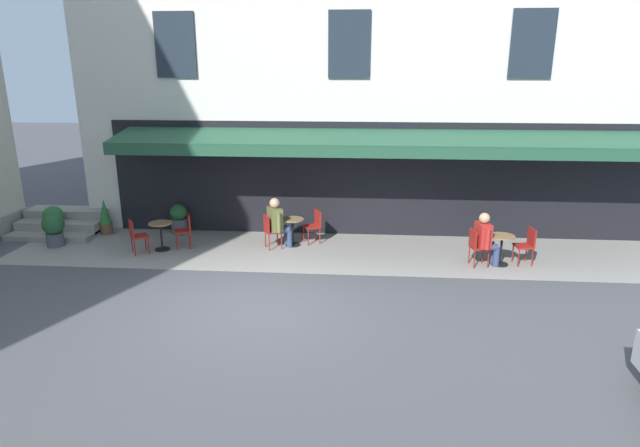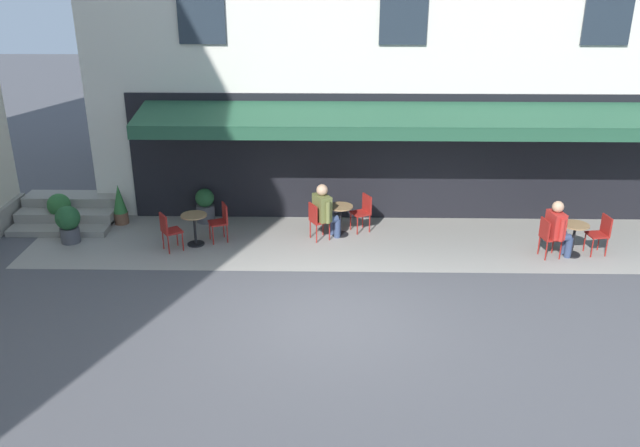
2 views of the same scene
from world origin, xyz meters
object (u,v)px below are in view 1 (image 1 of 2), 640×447
(potted_plant_under_sign, at_px, (53,218))
(seated_patron_in_olive, at_px, (278,221))
(cafe_chair_red_by_window, at_px, (314,223))
(potted_plant_by_steps, at_px, (105,217))
(cafe_chair_red_back_row, at_px, (136,234))
(cafe_table_mid_terrace, at_px, (161,232))
(seated_companion_in_red, at_px, (486,238))
(potted_plant_entrance_right, at_px, (179,219))
(cafe_table_streetside, at_px, (501,246))
(cafe_chair_red_corner_right, at_px, (476,244))
(cafe_chair_red_facing_street, at_px, (186,228))
(potted_plant_entrance_left, at_px, (54,228))
(cafe_chair_red_near_door, at_px, (270,229))
(cafe_chair_red_under_awning, at_px, (527,243))
(cafe_table_near_entrance, at_px, (293,228))

(potted_plant_under_sign, bearing_deg, seated_patron_in_olive, 174.07)
(cafe_chair_red_by_window, height_order, potted_plant_by_steps, potted_plant_by_steps)
(cafe_chair_red_back_row, bearing_deg, cafe_table_mid_terrace, -145.58)
(seated_companion_in_red, bearing_deg, potted_plant_under_sign, -7.86)
(cafe_chair_red_back_row, relative_size, potted_plant_entrance_right, 1.04)
(seated_companion_in_red, bearing_deg, cafe_table_mid_terrace, -3.47)
(cafe_table_streetside, distance_m, cafe_chair_red_corner_right, 0.63)
(cafe_chair_red_facing_street, bearing_deg, seated_companion_in_red, 174.42)
(cafe_chair_red_corner_right, bearing_deg, potted_plant_entrance_left, -3.26)
(cafe_chair_red_by_window, relative_size, potted_plant_under_sign, 1.10)
(cafe_chair_red_back_row, bearing_deg, cafe_chair_red_near_door, -168.21)
(cafe_table_mid_terrace, distance_m, potted_plant_entrance_right, 1.43)
(cafe_chair_red_facing_street, bearing_deg, cafe_chair_red_near_door, -177.57)
(cafe_table_mid_terrace, relative_size, cafe_chair_red_corner_right, 0.82)
(cafe_chair_red_near_door, distance_m, potted_plant_entrance_left, 5.81)
(cafe_chair_red_corner_right, xyz_separation_m, cafe_chair_red_under_awning, (-1.25, -0.21, 0.00))
(cafe_chair_red_by_window, bearing_deg, cafe_table_streetside, 163.88)
(cafe_chair_red_under_awning, bearing_deg, potted_plant_entrance_right, -10.78)
(cafe_table_streetside, xyz_separation_m, potted_plant_under_sign, (12.20, -1.55, -0.03))
(potted_plant_entrance_right, distance_m, potted_plant_by_steps, 2.12)
(potted_plant_under_sign, bearing_deg, cafe_chair_red_corner_right, 171.81)
(seated_companion_in_red, bearing_deg, cafe_chair_red_by_window, -18.53)
(cafe_chair_red_by_window, distance_m, seated_patron_in_olive, 1.06)
(cafe_table_mid_terrace, bearing_deg, cafe_chair_red_near_door, -173.11)
(potted_plant_entrance_right, bearing_deg, seated_patron_in_olive, 161.96)
(cafe_table_streetside, relative_size, seated_companion_in_red, 0.57)
(cafe_table_near_entrance, distance_m, cafe_chair_red_under_awning, 5.92)
(cafe_chair_red_under_awning, xyz_separation_m, potted_plant_entrance_left, (12.20, -0.42, -0.05))
(potted_plant_by_steps, xyz_separation_m, potted_plant_under_sign, (1.47, 0.15, -0.04))
(cafe_table_near_entrance, relative_size, cafe_chair_red_facing_street, 0.82)
(cafe_chair_red_facing_street, height_order, seated_patron_in_olive, seated_patron_in_olive)
(cafe_chair_red_facing_street, relative_size, potted_plant_entrance_left, 1.01)
(cafe_chair_red_corner_right, bearing_deg, cafe_chair_red_back_row, -1.21)
(cafe_table_mid_terrace, distance_m, potted_plant_under_sign, 3.77)
(potted_plant_by_steps, relative_size, potted_plant_under_sign, 1.24)
(cafe_chair_red_near_door, xyz_separation_m, cafe_chair_red_facing_street, (2.24, 0.10, 0.00))
(seated_patron_in_olive, relative_size, seated_companion_in_red, 1.03)
(cafe_table_near_entrance, distance_m, cafe_table_streetside, 5.32)
(cafe_table_near_entrance, height_order, cafe_chair_red_under_awning, cafe_chair_red_under_awning)
(cafe_table_near_entrance, bearing_deg, cafe_chair_red_back_row, 14.27)
(seated_patron_in_olive, xyz_separation_m, potted_plant_under_sign, (6.62, -0.69, -0.26))
(potted_plant_entrance_left, bearing_deg, seated_companion_in_red, 177.01)
(cafe_table_near_entrance, distance_m, cafe_table_mid_terrace, 3.44)
(potted_plant_entrance_left, bearing_deg, cafe_chair_red_corner_right, 176.74)
(cafe_table_near_entrance, xyz_separation_m, potted_plant_under_sign, (6.98, -0.49, -0.03))
(cafe_chair_red_facing_street, xyz_separation_m, potted_plant_under_sign, (4.18, -0.88, -0.08))
(potted_plant_by_steps, height_order, potted_plant_under_sign, potted_plant_by_steps)
(cafe_chair_red_corner_right, distance_m, seated_patron_in_olive, 5.06)
(cafe_chair_red_near_door, height_order, cafe_table_mid_terrace, cafe_chair_red_near_door)
(cafe_chair_red_near_door, bearing_deg, cafe_chair_red_back_row, 11.79)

